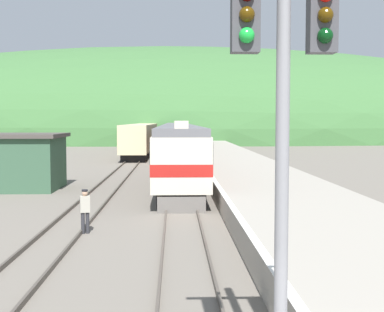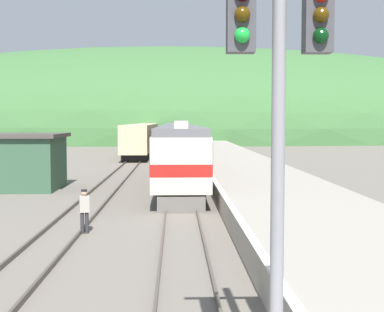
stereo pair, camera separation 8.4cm
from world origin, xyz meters
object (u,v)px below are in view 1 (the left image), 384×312
(express_train_lead_car, at_px, (179,154))
(carriage_third, at_px, (176,135))
(siding_train, at_px, (143,138))
(carriage_fourth, at_px, (176,132))
(signal_mast_main, at_px, (283,87))
(carriage_second, at_px, (177,141))
(track_worker, at_px, (85,209))

(express_train_lead_car, height_order, carriage_third, express_train_lead_car)
(siding_train, bearing_deg, express_train_lead_car, -83.22)
(carriage_fourth, distance_m, signal_mast_main, 90.17)
(carriage_second, height_order, siding_train, carriage_second)
(express_train_lead_car, height_order, carriage_second, express_train_lead_car)
(express_train_lead_car, distance_m, carriage_fourth, 63.42)
(siding_train, distance_m, track_worker, 52.54)
(express_train_lead_car, relative_size, carriage_second, 1.03)
(carriage_third, relative_size, signal_mast_main, 2.77)
(carriage_second, height_order, carriage_fourth, same)
(carriage_second, bearing_deg, carriage_fourth, 90.00)
(siding_train, bearing_deg, carriage_third, 43.09)
(express_train_lead_car, xyz_separation_m, carriage_fourth, (0.00, 63.42, -0.01))
(express_train_lead_car, relative_size, siding_train, 0.53)
(carriage_second, distance_m, track_worker, 36.02)
(express_train_lead_car, distance_m, signal_mast_main, 26.85)
(signal_mast_main, bearing_deg, express_train_lead_car, 92.63)
(carriage_third, relative_size, track_worker, 12.01)
(carriage_third, bearing_deg, signal_mast_main, -88.98)
(siding_train, height_order, track_worker, siding_train)
(carriage_second, distance_m, carriage_fourth, 41.92)
(track_worker, bearing_deg, carriage_fourth, 87.28)
(signal_mast_main, bearing_deg, siding_train, 95.08)
(express_train_lead_car, bearing_deg, carriage_second, 90.00)
(carriage_fourth, height_order, siding_train, carriage_fourth)
(express_train_lead_car, distance_m, carriage_second, 21.50)
(carriage_third, height_order, carriage_fourth, same)
(express_train_lead_car, height_order, signal_mast_main, signal_mast_main)
(signal_mast_main, bearing_deg, track_worker, 111.67)
(carriage_second, relative_size, track_worker, 12.01)
(express_train_lead_car, height_order, siding_train, express_train_lead_car)
(carriage_fourth, relative_size, siding_train, 0.52)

